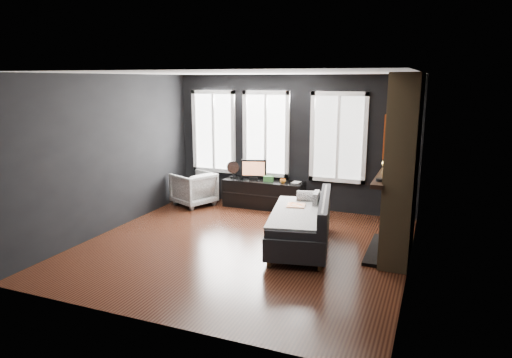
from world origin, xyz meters
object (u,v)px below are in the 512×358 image
at_px(media_console, 264,194).
at_px(mug, 283,180).
at_px(armchair, 194,187).
at_px(book, 293,177).
at_px(monitor, 254,168).
at_px(mantel_vase, 388,162).
at_px(sofa, 300,221).

bearing_deg(media_console, mug, -11.55).
xyz_separation_m(armchair, book, (2.04, 0.41, 0.29)).
bearing_deg(monitor, media_console, -14.80).
bearing_deg(mantel_vase, sofa, -149.57).
distance_m(mug, mantel_vase, 2.49).
height_order(monitor, mantel_vase, mantel_vase).
bearing_deg(book, mantel_vase, -32.25).
bearing_deg(armchair, mantel_vase, 102.46).
bearing_deg(monitor, armchair, -177.60).
height_order(armchair, monitor, monitor).
height_order(media_console, mug, mug).
height_order(mug, book, book).
distance_m(sofa, book, 2.10).
relative_size(monitor, mug, 4.67).
height_order(media_console, book, book).
relative_size(mug, mantel_vase, 0.55).
distance_m(media_console, mantel_vase, 3.01).
xyz_separation_m(sofa, mantel_vase, (1.21, 0.71, 0.91)).
bearing_deg(book, armchair, -168.71).
relative_size(sofa, monitor, 3.67).
xyz_separation_m(media_console, monitor, (-0.23, 0.00, 0.52)).
relative_size(sofa, mug, 17.15).
bearing_deg(armchair, sofa, 85.21).
distance_m(armchair, media_console, 1.49).
height_order(mug, mantel_vase, mantel_vase).
distance_m(media_console, book, 0.72).
xyz_separation_m(sofa, mug, (-0.90, 1.81, 0.21)).
xyz_separation_m(media_console, mantel_vase, (2.56, -1.19, 1.04)).
xyz_separation_m(monitor, book, (0.83, 0.04, -0.13)).
relative_size(book, mantel_vase, 1.04).
height_order(armchair, book, book).
bearing_deg(book, mug, -140.17).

